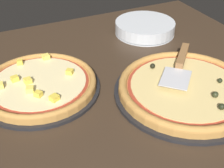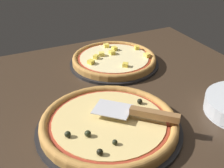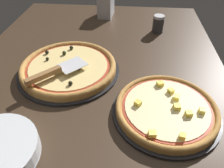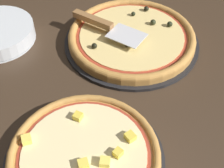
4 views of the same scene
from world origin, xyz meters
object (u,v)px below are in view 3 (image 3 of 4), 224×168
object	(u,v)px
napkin_holder	(106,5)
serving_spatula	(51,73)
pizza_front	(69,67)
parmesan_shaker	(158,24)
pizza_back	(167,108)

from	to	relation	value
napkin_holder	serving_spatula	bearing A→B (deg)	-10.50
pizza_front	serving_spatula	bearing A→B (deg)	-24.40
parmesan_shaker	napkin_holder	world-z (taller)	napkin_holder
parmesan_shaker	serving_spatula	bearing A→B (deg)	-41.10
pizza_front	napkin_holder	xyz separation A→B (cm)	(-60.20, 8.78, 4.15)
pizza_back	serving_spatula	xyz separation A→B (cm)	(-11.35, -41.85, 3.34)
pizza_back	parmesan_shaker	xyz separation A→B (cm)	(-60.86, 1.33, 2.07)
pizza_front	parmesan_shaker	world-z (taller)	parmesan_shaker
napkin_holder	parmesan_shaker	bearing A→B (deg)	57.24
parmesan_shaker	pizza_back	bearing A→B (deg)	-1.26
pizza_back	parmesan_shaker	distance (cm)	60.91
pizza_front	napkin_holder	size ratio (longest dim) A/B	2.82
pizza_back	napkin_holder	xyz separation A→B (cm)	(-80.41, -29.05, 4.19)
pizza_front	serving_spatula	size ratio (longest dim) A/B	1.87
pizza_back	serving_spatula	distance (cm)	43.49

